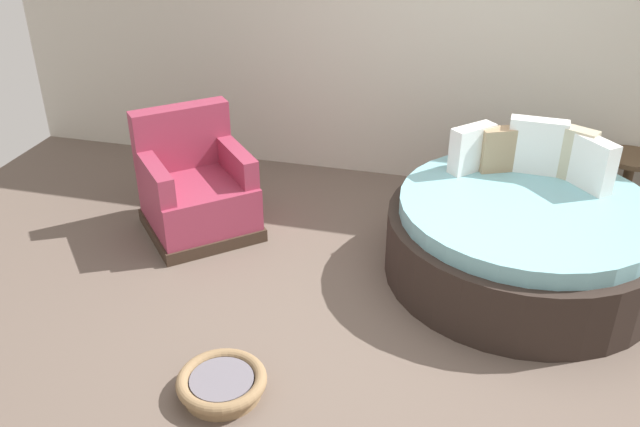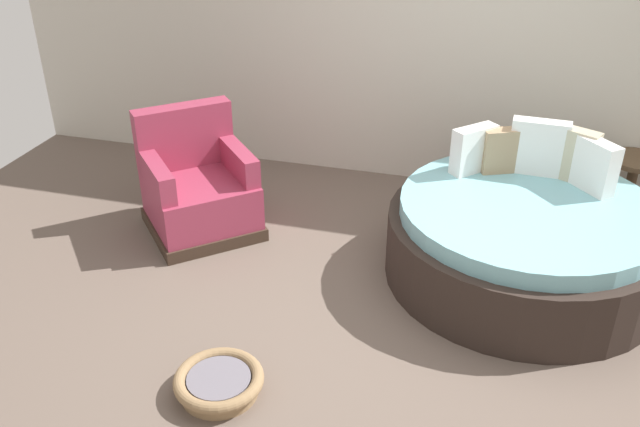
% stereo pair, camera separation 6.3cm
% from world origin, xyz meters
% --- Properties ---
extents(ground_plane, '(8.00, 8.00, 0.02)m').
position_xyz_m(ground_plane, '(0.00, 0.00, -0.01)').
color(ground_plane, '#66564C').
extents(back_wall, '(8.00, 0.12, 2.68)m').
position_xyz_m(back_wall, '(0.00, 2.15, 1.34)').
color(back_wall, beige).
rests_on(back_wall, ground_plane).
extents(round_daybed, '(1.90, 1.90, 0.99)m').
position_xyz_m(round_daybed, '(0.76, 0.71, 0.31)').
color(round_daybed, '#2D231E').
rests_on(round_daybed, ground_plane).
extents(red_armchair, '(1.13, 1.13, 0.94)m').
position_xyz_m(red_armchair, '(-1.72, 0.73, 0.33)').
color(red_armchair, '#38281E').
rests_on(red_armchair, ground_plane).
extents(pet_basket, '(0.51, 0.51, 0.13)m').
position_xyz_m(pet_basket, '(-0.84, -0.97, 0.07)').
color(pet_basket, '#8E704C').
rests_on(pet_basket, ground_plane).
extents(side_table, '(0.44, 0.44, 0.52)m').
position_xyz_m(side_table, '(1.58, 1.84, 0.43)').
color(side_table, brown).
rests_on(side_table, ground_plane).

